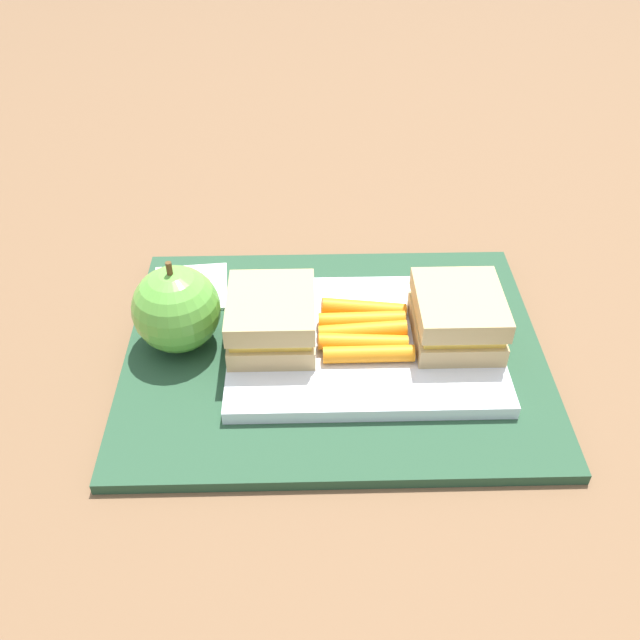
# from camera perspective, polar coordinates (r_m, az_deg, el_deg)

# --- Properties ---
(ground_plane) EXTENTS (2.40, 2.40, 0.00)m
(ground_plane) POSITION_cam_1_polar(r_m,az_deg,el_deg) (0.60, 1.19, -3.00)
(ground_plane) COLOR brown
(lunchbag_mat) EXTENTS (0.36, 0.28, 0.01)m
(lunchbag_mat) POSITION_cam_1_polar(r_m,az_deg,el_deg) (0.60, 1.19, -2.66)
(lunchbag_mat) COLOR #284C33
(lunchbag_mat) RESTS_ON ground_plane
(food_tray) EXTENTS (0.23, 0.17, 0.01)m
(food_tray) POSITION_cam_1_polar(r_m,az_deg,el_deg) (0.59, 3.62, -1.84)
(food_tray) COLOR white
(food_tray) RESTS_ON lunchbag_mat
(sandwich_half_left) EXTENTS (0.07, 0.08, 0.04)m
(sandwich_half_left) POSITION_cam_1_polar(r_m,az_deg,el_deg) (0.59, 11.34, 0.33)
(sandwich_half_left) COLOR tan
(sandwich_half_left) RESTS_ON food_tray
(sandwich_half_right) EXTENTS (0.07, 0.08, 0.04)m
(sandwich_half_right) POSITION_cam_1_polar(r_m,az_deg,el_deg) (0.57, -4.04, 0.09)
(sandwich_half_right) COLOR tan
(sandwich_half_right) RESTS_ON food_tray
(carrot_sticks_bundle) EXTENTS (0.08, 0.07, 0.02)m
(carrot_sticks_bundle) POSITION_cam_1_polar(r_m,az_deg,el_deg) (0.59, 3.67, -0.89)
(carrot_sticks_bundle) COLOR orange
(carrot_sticks_bundle) RESTS_ON food_tray
(apple) EXTENTS (0.07, 0.07, 0.09)m
(apple) POSITION_cam_1_polar(r_m,az_deg,el_deg) (0.59, -11.84, 0.89)
(apple) COLOR #66B742
(apple) RESTS_ON lunchbag_mat
(paper_napkin) EXTENTS (0.08, 0.08, 0.00)m
(paper_napkin) POSITION_cam_1_polar(r_m,az_deg,el_deg) (0.67, -10.73, 2.64)
(paper_napkin) COLOR white
(paper_napkin) RESTS_ON lunchbag_mat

